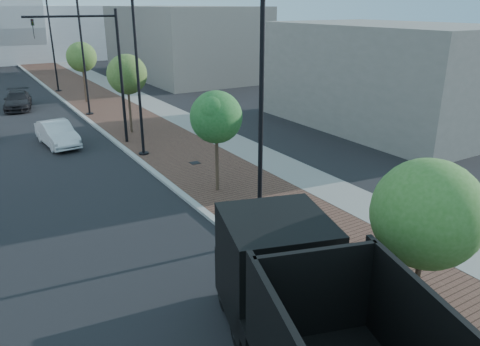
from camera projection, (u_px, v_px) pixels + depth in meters
sidewalk at (105, 99)px, 42.39m from camera, size 7.00×140.00×0.12m
concrete_strip at (133, 96)px, 43.71m from camera, size 2.40×140.00×0.13m
curb at (65, 102)px, 40.68m from camera, size 0.30×140.00×0.14m
white_sedan at (57, 134)px, 28.31m from camera, size 1.99×4.65×1.49m
dark_car_far at (18, 100)px, 38.28m from camera, size 2.82×5.20×1.43m
pedestrian at (213, 123)px, 30.65m from camera, size 0.63×0.46×1.59m
streetlight_1 at (258, 128)px, 15.40m from camera, size 1.44×0.56×9.21m
streetlight_2 at (138, 71)px, 24.91m from camera, size 1.72×0.56×9.28m
streetlight_3 at (82, 59)px, 34.64m from camera, size 1.44×0.56×9.21m
streetlight_4 at (52, 42)px, 44.15m from camera, size 1.72×0.56×9.28m
traffic_mast at (105, 63)px, 26.82m from camera, size 5.09×0.20×8.00m
tree_0 at (428, 213)px, 11.54m from camera, size 2.81×2.81×4.71m
tree_1 at (217, 117)px, 20.27m from camera, size 2.38×2.32×4.73m
tree_2 at (128, 74)px, 29.75m from camera, size 2.59×2.57×5.26m
tree_3 at (82, 57)px, 39.36m from camera, size 2.54×2.52×5.25m
commercial_block_ne at (182, 42)px, 55.16m from camera, size 12.00×22.00×8.00m
commercial_block_e at (388, 76)px, 32.27m from camera, size 10.00×16.00×7.00m
utility_cover_1 at (333, 249)px, 16.19m from camera, size 0.50×0.50×0.02m
utility_cover_2 at (195, 163)px, 25.00m from camera, size 0.50×0.50×0.02m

